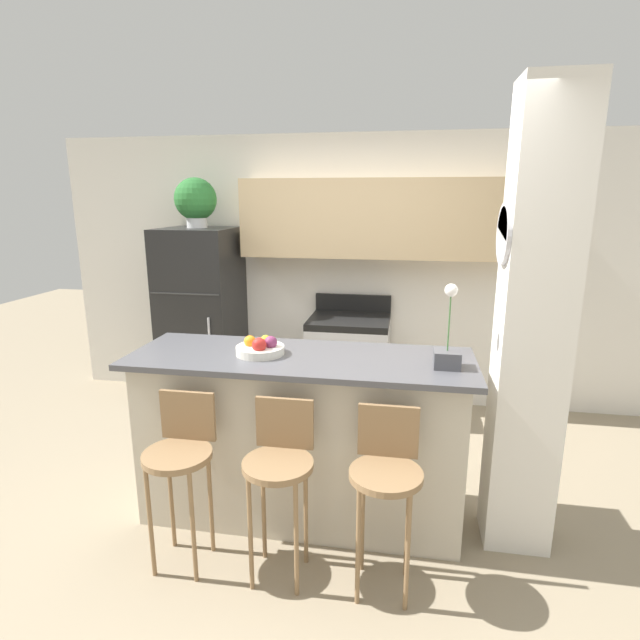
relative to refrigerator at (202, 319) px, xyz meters
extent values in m
plane|color=gray|center=(1.29, -1.58, -0.85)|extent=(14.00, 14.00, 0.00)
cube|color=white|center=(1.29, 0.41, 0.42)|extent=(5.60, 0.06, 2.55)
cube|color=tan|center=(1.66, 0.22, 0.94)|extent=(2.56, 0.32, 0.70)
cube|color=white|center=(1.40, 0.24, 0.80)|extent=(0.73, 0.28, 0.12)
cube|color=white|center=(2.58, -1.59, 0.42)|extent=(0.36, 0.32, 2.55)
cylinder|color=silver|center=(2.39, -1.59, 0.94)|extent=(0.02, 0.32, 0.32)
cylinder|color=white|center=(2.38, -1.59, 0.94)|extent=(0.01, 0.29, 0.29)
cube|color=beige|center=(1.29, -1.58, -0.34)|extent=(1.93, 0.59, 1.02)
cube|color=#4C4C51|center=(1.29, -1.58, 0.19)|extent=(2.05, 0.71, 0.04)
cube|color=black|center=(0.00, 0.00, -0.27)|extent=(0.67, 0.70, 1.16)
cube|color=black|center=(0.00, 0.00, 0.58)|extent=(0.67, 0.70, 0.55)
cube|color=#333333|center=(0.00, -0.36, 0.31)|extent=(0.63, 0.01, 0.01)
cylinder|color=#B2B2B7|center=(0.21, -0.36, -0.21)|extent=(0.02, 0.02, 0.64)
cube|color=silver|center=(1.40, 0.04, -0.43)|extent=(0.73, 0.64, 0.85)
cube|color=black|center=(1.40, 0.04, 0.03)|extent=(0.73, 0.64, 0.06)
cube|color=black|center=(1.40, 0.34, 0.14)|extent=(0.73, 0.04, 0.16)
cube|color=black|center=(1.40, -0.28, -0.39)|extent=(0.44, 0.01, 0.27)
cylinder|color=olive|center=(0.75, -2.14, -0.20)|extent=(0.37, 0.37, 0.03)
cube|color=olive|center=(0.75, -1.98, -0.04)|extent=(0.31, 0.02, 0.28)
cylinder|color=olive|center=(0.63, -2.26, -0.53)|extent=(0.02, 0.02, 0.64)
cylinder|color=olive|center=(0.87, -2.26, -0.53)|extent=(0.02, 0.02, 0.64)
cylinder|color=olive|center=(0.63, -2.02, -0.53)|extent=(0.02, 0.02, 0.64)
cylinder|color=olive|center=(0.87, -2.02, -0.53)|extent=(0.02, 0.02, 0.64)
cylinder|color=olive|center=(1.29, -2.14, -0.20)|extent=(0.37, 0.37, 0.03)
cube|color=olive|center=(1.29, -1.98, -0.04)|extent=(0.31, 0.02, 0.28)
cylinder|color=olive|center=(1.18, -2.26, -0.53)|extent=(0.02, 0.02, 0.64)
cylinder|color=olive|center=(1.41, -2.26, -0.53)|extent=(0.02, 0.02, 0.64)
cylinder|color=olive|center=(1.18, -2.02, -0.53)|extent=(0.02, 0.02, 0.64)
cylinder|color=olive|center=(1.41, -2.02, -0.53)|extent=(0.02, 0.02, 0.64)
cylinder|color=olive|center=(1.84, -2.14, -0.20)|extent=(0.37, 0.37, 0.03)
cube|color=olive|center=(1.84, -1.98, -0.04)|extent=(0.31, 0.02, 0.28)
cylinder|color=olive|center=(1.72, -2.26, -0.53)|extent=(0.02, 0.02, 0.64)
cylinder|color=olive|center=(1.96, -2.26, -0.53)|extent=(0.02, 0.02, 0.64)
cylinder|color=olive|center=(1.72, -2.02, -0.53)|extent=(0.02, 0.02, 0.64)
cylinder|color=olive|center=(1.96, -2.02, -0.53)|extent=(0.02, 0.02, 0.64)
cylinder|color=silver|center=(0.00, 0.00, 0.91)|extent=(0.18, 0.18, 0.11)
sphere|color=#286B2D|center=(0.00, 0.00, 1.11)|extent=(0.38, 0.38, 0.38)
cube|color=#4C4C51|center=(2.14, -1.64, 0.25)|extent=(0.14, 0.14, 0.10)
cylinder|color=#386633|center=(2.14, -1.64, 0.46)|extent=(0.01, 0.01, 0.32)
sphere|color=white|center=(2.14, -1.64, 0.64)|extent=(0.07, 0.07, 0.07)
cylinder|color=silver|center=(1.05, -1.59, 0.23)|extent=(0.29, 0.29, 0.05)
sphere|color=#7A2D56|center=(1.12, -1.59, 0.28)|extent=(0.08, 0.08, 0.08)
sphere|color=gold|center=(1.07, -1.53, 0.28)|extent=(0.06, 0.06, 0.06)
sphere|color=orange|center=(0.99, -1.58, 0.28)|extent=(0.07, 0.07, 0.07)
sphere|color=red|center=(1.07, -1.66, 0.28)|extent=(0.09, 0.09, 0.09)
camera|label=1|loc=(1.90, -4.35, 1.12)|focal=28.00mm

